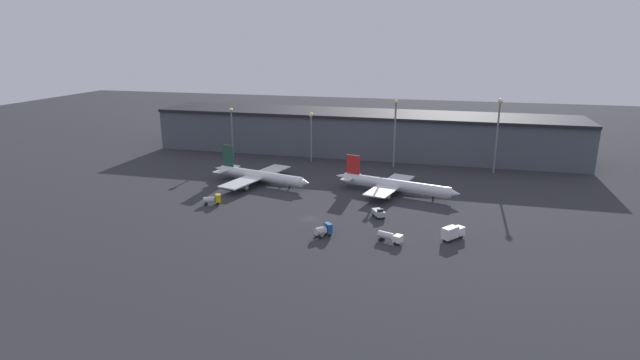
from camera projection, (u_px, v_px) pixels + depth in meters
ground at (310, 219)px, 145.50m from camera, size 600.00×600.00×0.00m
terminal_building at (362, 133)px, 224.78m from camera, size 186.86×29.15×18.79m
airplane_0 at (259, 176)px, 179.29m from camera, size 40.92×35.34×12.96m
airplane_1 at (394, 185)px, 167.86m from camera, size 43.80×29.75×11.73m
service_vehicle_0 at (379, 213)px, 146.43m from camera, size 4.63×5.47×2.93m
service_vehicle_1 at (452, 232)px, 130.04m from camera, size 6.21×7.00×3.69m
service_vehicle_2 at (390, 237)px, 128.55m from camera, size 6.90×4.34×2.53m
service_vehicle_3 at (213, 199)px, 157.47m from camera, size 5.71×4.17×3.27m
service_vehicle_4 at (323, 230)px, 132.13m from camera, size 4.81×4.80×3.43m
lamp_post_0 at (232, 125)px, 217.01m from camera, size 1.80×1.80×21.62m
lamp_post_1 at (311, 130)px, 208.49m from camera, size 1.80×1.80×20.91m
lamp_post_2 at (395, 125)px, 199.13m from camera, size 1.80×1.80×27.41m
lamp_post_3 at (498, 127)px, 189.56m from camera, size 1.80×1.80×28.90m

